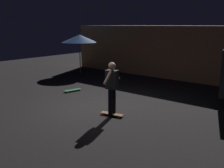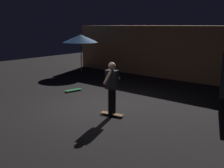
% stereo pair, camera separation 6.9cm
% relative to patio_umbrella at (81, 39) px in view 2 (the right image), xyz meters
% --- Properties ---
extents(ground_plane, '(28.00, 28.00, 0.00)m').
position_rel_patio_umbrella_xyz_m(ground_plane, '(5.34, -4.48, -2.07)').
color(ground_plane, black).
extents(low_building, '(11.98, 4.29, 2.82)m').
position_rel_patio_umbrella_xyz_m(low_building, '(4.32, 3.89, -0.66)').
color(low_building, tan).
rests_on(low_building, ground_plane).
extents(patio_umbrella, '(2.10, 2.10, 2.30)m').
position_rel_patio_umbrella_xyz_m(patio_umbrella, '(0.00, 0.00, 0.00)').
color(patio_umbrella, slate).
rests_on(patio_umbrella, ground_plane).
extents(skateboard_ridden, '(0.80, 0.33, 0.07)m').
position_rel_patio_umbrella_xyz_m(skateboard_ridden, '(6.26, -4.65, -2.02)').
color(skateboard_ridden, olive).
rests_on(skateboard_ridden, ground_plane).
extents(skateboard_spare, '(0.37, 0.81, 0.07)m').
position_rel_patio_umbrella_xyz_m(skateboard_spare, '(2.94, -3.31, -2.02)').
color(skateboard_spare, green).
rests_on(skateboard_spare, ground_plane).
extents(skater, '(0.41, 0.98, 1.67)m').
position_rel_patio_umbrella_xyz_m(skater, '(6.26, -4.65, -1.04)').
color(skater, black).
rests_on(skater, skateboard_ridden).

